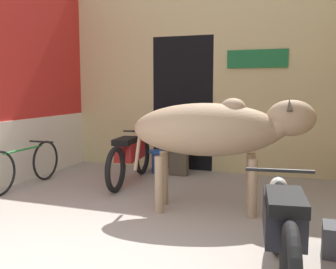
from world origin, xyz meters
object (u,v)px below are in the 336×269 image
Objects in this scene: shopkeeper_seated at (181,138)px; plastic_stool at (159,161)px; cow at (217,130)px; motorcycle_near at (283,227)px; motorcycle_far at (130,155)px; bicycle at (25,166)px.

shopkeeper_seated is 3.05× the size of plastic_stool.
cow is 1.14× the size of motorcycle_near.
cow is at bearing -30.39° from motorcycle_far.
motorcycle_near is (0.89, -1.63, -0.54)m from cow.
cow is at bearing -50.80° from plastic_stool.
motorcycle_near reaches higher than plastic_stool.
bicycle is at bearing -133.23° from plastic_stool.
cow reaches higher than motorcycle_near.
shopkeeper_seated is (1.93, 1.68, 0.30)m from bicycle.
motorcycle_near is at bearing -24.37° from bicycle.
motorcycle_near is at bearing -60.66° from shopkeeper_seated.
bicycle is 2.58m from shopkeeper_seated.
motorcycle_near reaches higher than motorcycle_far.
shopkeeper_seated is 0.58m from plastic_stool.
motorcycle_near is 3.94m from shopkeeper_seated.
cow is at bearing 118.66° from motorcycle_near.
bicycle is at bearing -149.18° from motorcycle_far.
motorcycle_near is at bearing -45.84° from motorcycle_far.
motorcycle_near is 4.24m from bicycle.
motorcycle_near is 1.61× the size of shopkeeper_seated.
bicycle is at bearing 177.62° from cow.
cow reaches higher than bicycle.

